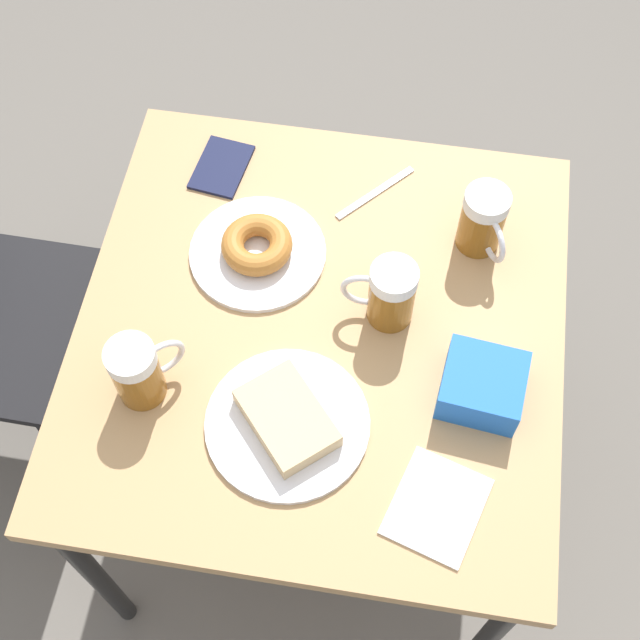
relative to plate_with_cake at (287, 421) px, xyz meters
The scene contains 11 objects.
ground_plane 0.75m from the plate_with_cake, ahead, with size 8.00×8.00×0.00m, color #666059.
table 0.20m from the plate_with_cake, ahead, with size 0.84×0.80×0.71m.
plate_with_cake is the anchor object (origin of this frame).
plate_with_donut 0.32m from the plate_with_cake, 19.24° to the left, with size 0.24×0.24×0.05m.
beer_mug_left 0.24m from the plate_with_cake, 83.76° to the left, with size 0.10×0.10×0.13m.
beer_mug_center 0.26m from the plate_with_cake, 29.99° to the right, with size 0.08×0.12×0.13m.
beer_mug_right 0.48m from the plate_with_cake, 34.44° to the right, with size 0.12×0.08×0.13m.
napkin_folded 0.26m from the plate_with_cake, 111.28° to the right, with size 0.18×0.16×0.00m.
fork 0.48m from the plate_with_cake, ahead, with size 0.14×0.13×0.00m.
passport_near_edge 0.53m from the plate_with_cake, 23.44° to the left, with size 0.14×0.10×0.01m.
blue_pouch 0.31m from the plate_with_cake, 71.25° to the right, with size 0.13×0.14×0.07m.
Camera 1 is at (-0.71, -0.11, 2.00)m, focal length 50.00 mm.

